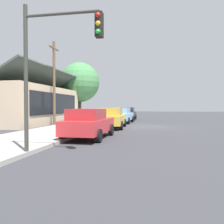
{
  "coord_description": "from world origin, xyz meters",
  "views": [
    {
      "loc": [
        -20.37,
        -0.84,
        1.72
      ],
      "look_at": [
        0.46,
        3.1,
        1.21
      ],
      "focal_mm": 38.03,
      "sensor_mm": 36.0,
      "label": 1
    }
  ],
  "objects_px": {
    "car_charcoal": "(128,113)",
    "shade_tree": "(80,82)",
    "car_mustard": "(112,118)",
    "traffic_light_main": "(54,54)",
    "fire_hydrant_red": "(103,119)",
    "utility_pole_wooden": "(54,82)",
    "car_skyblue": "(121,115)",
    "car_cherry": "(89,123)"
  },
  "relations": [
    {
      "from": "car_skyblue",
      "to": "utility_pole_wooden",
      "type": "height_order",
      "value": "utility_pole_wooden"
    },
    {
      "from": "car_mustard",
      "to": "traffic_light_main",
      "type": "relative_size",
      "value": 0.93
    },
    {
      "from": "traffic_light_main",
      "to": "utility_pole_wooden",
      "type": "height_order",
      "value": "utility_pole_wooden"
    },
    {
      "from": "car_skyblue",
      "to": "shade_tree",
      "type": "height_order",
      "value": "shade_tree"
    },
    {
      "from": "car_charcoal",
      "to": "utility_pole_wooden",
      "type": "height_order",
      "value": "utility_pole_wooden"
    },
    {
      "from": "utility_pole_wooden",
      "to": "car_charcoal",
      "type": "bearing_deg",
      "value": -28.45
    },
    {
      "from": "shade_tree",
      "to": "utility_pole_wooden",
      "type": "height_order",
      "value": "utility_pole_wooden"
    },
    {
      "from": "car_mustard",
      "to": "car_cherry",
      "type": "bearing_deg",
      "value": 176.17
    },
    {
      "from": "car_skyblue",
      "to": "car_charcoal",
      "type": "bearing_deg",
      "value": 2.14
    },
    {
      "from": "car_cherry",
      "to": "traffic_light_main",
      "type": "xyz_separation_m",
      "value": [
        -4.69,
        -0.18,
        2.68
      ]
    },
    {
      "from": "car_skyblue",
      "to": "utility_pole_wooden",
      "type": "distance_m",
      "value": 7.52
    },
    {
      "from": "car_charcoal",
      "to": "shade_tree",
      "type": "height_order",
      "value": "shade_tree"
    },
    {
      "from": "car_charcoal",
      "to": "fire_hydrant_red",
      "type": "relative_size",
      "value": 6.88
    },
    {
      "from": "car_charcoal",
      "to": "fire_hydrant_red",
      "type": "xyz_separation_m",
      "value": [
        -7.79,
        1.42,
        -0.32
      ]
    },
    {
      "from": "car_skyblue",
      "to": "fire_hydrant_red",
      "type": "xyz_separation_m",
      "value": [
        -1.87,
        1.48,
        -0.32
      ]
    },
    {
      "from": "car_cherry",
      "to": "fire_hydrant_red",
      "type": "xyz_separation_m",
      "value": [
        9.96,
        1.48,
        -0.32
      ]
    },
    {
      "from": "traffic_light_main",
      "to": "shade_tree",
      "type": "bearing_deg",
      "value": 16.42
    },
    {
      "from": "car_charcoal",
      "to": "traffic_light_main",
      "type": "xyz_separation_m",
      "value": [
        -22.45,
        -0.23,
        2.67
      ]
    },
    {
      "from": "traffic_light_main",
      "to": "utility_pole_wooden",
      "type": "relative_size",
      "value": 0.69
    },
    {
      "from": "car_cherry",
      "to": "utility_pole_wooden",
      "type": "bearing_deg",
      "value": 36.12
    },
    {
      "from": "car_skyblue",
      "to": "shade_tree",
      "type": "relative_size",
      "value": 0.65
    },
    {
      "from": "car_cherry",
      "to": "traffic_light_main",
      "type": "height_order",
      "value": "traffic_light_main"
    },
    {
      "from": "car_skyblue",
      "to": "car_charcoal",
      "type": "relative_size",
      "value": 1.0
    },
    {
      "from": "shade_tree",
      "to": "utility_pole_wooden",
      "type": "distance_m",
      "value": 10.07
    },
    {
      "from": "car_mustard",
      "to": "fire_hydrant_red",
      "type": "relative_size",
      "value": 6.8
    },
    {
      "from": "car_skyblue",
      "to": "fire_hydrant_red",
      "type": "bearing_deg",
      "value": 143.13
    },
    {
      "from": "car_mustard",
      "to": "car_charcoal",
      "type": "distance_m",
      "value": 11.67
    },
    {
      "from": "utility_pole_wooden",
      "to": "fire_hydrant_red",
      "type": "distance_m",
      "value": 5.72
    },
    {
      "from": "car_mustard",
      "to": "car_charcoal",
      "type": "xyz_separation_m",
      "value": [
        11.67,
        0.16,
        0.0
      ]
    },
    {
      "from": "shade_tree",
      "to": "utility_pole_wooden",
      "type": "bearing_deg",
      "value": -174.59
    },
    {
      "from": "shade_tree",
      "to": "car_charcoal",
      "type": "bearing_deg",
      "value": -89.68
    },
    {
      "from": "car_mustard",
      "to": "car_charcoal",
      "type": "height_order",
      "value": "same"
    },
    {
      "from": "car_cherry",
      "to": "fire_hydrant_red",
      "type": "relative_size",
      "value": 6.48
    },
    {
      "from": "fire_hydrant_red",
      "to": "car_skyblue",
      "type": "bearing_deg",
      "value": -38.43
    },
    {
      "from": "car_cherry",
      "to": "utility_pole_wooden",
      "type": "distance_m",
      "value": 9.98
    },
    {
      "from": "car_skyblue",
      "to": "fire_hydrant_red",
      "type": "distance_m",
      "value": 2.41
    },
    {
      "from": "car_mustard",
      "to": "traffic_light_main",
      "type": "xyz_separation_m",
      "value": [
        -10.78,
        -0.07,
        2.68
      ]
    },
    {
      "from": "car_mustard",
      "to": "utility_pole_wooden",
      "type": "distance_m",
      "value": 6.61
    },
    {
      "from": "utility_pole_wooden",
      "to": "fire_hydrant_red",
      "type": "relative_size",
      "value": 10.56
    },
    {
      "from": "utility_pole_wooden",
      "to": "fire_hydrant_red",
      "type": "xyz_separation_m",
      "value": [
        2.22,
        -4.0,
        -3.43
      ]
    },
    {
      "from": "utility_pole_wooden",
      "to": "car_cherry",
      "type": "bearing_deg",
      "value": -144.71
    },
    {
      "from": "traffic_light_main",
      "to": "car_charcoal",
      "type": "bearing_deg",
      "value": 0.6
    }
  ]
}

